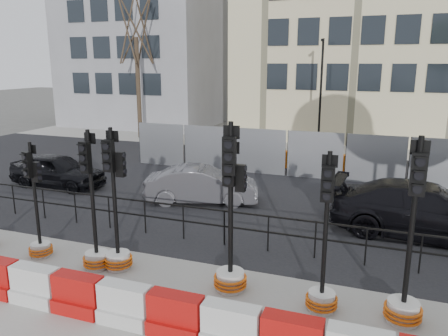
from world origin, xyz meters
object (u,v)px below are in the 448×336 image
at_px(car_a, 58,170).
at_px(car_c, 426,211).
at_px(traffic_signal_h, 405,287).
at_px(traffic_signal_d, 117,237).

xyz_separation_m(car_a, car_c, (13.18, -0.59, 0.10)).
height_order(car_a, car_c, car_c).
relative_size(traffic_signal_h, car_c, 0.67).
relative_size(traffic_signal_h, car_a, 0.92).
bearing_deg(traffic_signal_d, car_c, 32.63).
xyz_separation_m(traffic_signal_h, car_a, (-12.48, 5.32, -0.08)).
xyz_separation_m(traffic_signal_d, car_c, (6.98, 4.68, -0.05)).
distance_m(traffic_signal_h, car_c, 4.78).
relative_size(traffic_signal_d, traffic_signal_h, 0.95).
height_order(traffic_signal_d, car_c, traffic_signal_d).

